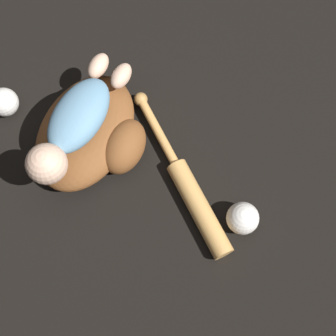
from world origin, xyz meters
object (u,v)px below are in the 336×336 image
object	(u,v)px
baby_figure	(73,124)
baseball_bat	(190,190)
baseball_spare	(4,102)
baseball_glove	(92,134)
baseball	(243,218)

from	to	relation	value
baby_figure	baseball_bat	world-z (taller)	baby_figure
baby_figure	baseball_bat	size ratio (longest dim) A/B	1.02
baseball_bat	baseball_spare	distance (m)	0.54
baby_figure	baseball_glove	bearing A→B (deg)	138.35
baseball_glove	baseball_bat	distance (m)	0.29
baseball_bat	baseball_spare	bearing A→B (deg)	-98.15
baseball_glove	baseball	xyz separation A→B (m)	(0.09, 0.42, -0.01)
baby_figure	baseball	world-z (taller)	baby_figure
baseball_bat	baseball	size ratio (longest dim) A/B	4.62
baseball_glove	baby_figure	world-z (taller)	baby_figure
baseball_glove	baseball_spare	size ratio (longest dim) A/B	4.60
baseball	baseball_spare	world-z (taller)	baseball
baseball_glove	baby_figure	size ratio (longest dim) A/B	0.94
baseball_bat	baseball_spare	world-z (taller)	baseball_spare
baseball_glove	baseball_bat	bearing A→B (deg)	78.34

